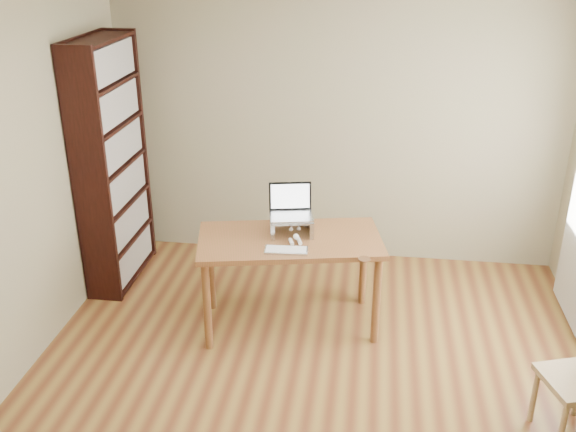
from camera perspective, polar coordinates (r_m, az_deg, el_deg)
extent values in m
cube|color=brown|center=(4.35, 1.79, -16.86)|extent=(4.00, 4.50, 0.02)
cube|color=#8F8960|center=(5.75, 4.44, 8.42)|extent=(4.00, 0.02, 2.60)
cube|color=black|center=(5.21, -17.19, 2.86)|extent=(0.30, 0.04, 2.10)
cube|color=black|center=(5.96, -13.87, 5.82)|extent=(0.30, 0.04, 2.10)
cube|color=black|center=(5.64, -16.73, 4.48)|extent=(0.02, 0.90, 2.10)
cube|color=black|center=(5.98, -14.37, -4.80)|extent=(0.30, 0.84, 0.02)
cube|color=black|center=(5.90, -14.26, -3.37)|extent=(0.20, 0.78, 0.28)
cube|color=black|center=(5.83, -14.70, -1.86)|extent=(0.30, 0.84, 0.03)
cube|color=black|center=(5.75, -14.60, -0.36)|extent=(0.20, 0.78, 0.28)
cube|color=black|center=(5.70, -15.05, 1.22)|extent=(0.30, 0.84, 0.02)
cube|color=black|center=(5.63, -14.95, 2.80)|extent=(0.20, 0.78, 0.28)
cube|color=black|center=(5.58, -15.42, 4.44)|extent=(0.30, 0.84, 0.02)
cube|color=black|center=(5.52, -15.32, 6.10)|extent=(0.20, 0.78, 0.28)
cube|color=black|center=(5.48, -15.80, 7.79)|extent=(0.30, 0.84, 0.02)
cube|color=black|center=(5.43, -15.71, 9.51)|extent=(0.20, 0.78, 0.28)
cube|color=black|center=(5.40, -16.21, 11.25)|extent=(0.30, 0.84, 0.02)
cube|color=black|center=(5.36, -16.12, 13.02)|extent=(0.20, 0.78, 0.28)
cube|color=black|center=(5.35, -16.63, 14.79)|extent=(0.30, 0.84, 0.03)
cube|color=brown|center=(4.77, 0.17, -2.19)|extent=(1.47, 0.94, 0.04)
cylinder|color=brown|center=(5.29, -6.10, -4.10)|extent=(0.06, 0.06, 0.71)
cylinder|color=brown|center=(5.16, 7.44, -4.98)|extent=(0.06, 0.06, 0.71)
cylinder|color=brown|center=(4.82, -7.65, -7.17)|extent=(0.06, 0.06, 0.71)
cylinder|color=brown|center=(4.67, 7.31, -8.26)|extent=(0.06, 0.06, 0.71)
cube|color=silver|center=(4.83, -1.41, -0.82)|extent=(0.03, 0.25, 0.12)
cube|color=silver|center=(4.79, 2.01, -1.01)|extent=(0.03, 0.25, 0.12)
cube|color=silver|center=(4.78, 0.30, -0.20)|extent=(0.32, 0.25, 0.01)
cube|color=silver|center=(4.77, 0.30, -0.04)|extent=(0.36, 0.28, 0.02)
cube|color=black|center=(4.85, 0.50, 1.80)|extent=(0.32, 0.11, 0.21)
cube|color=white|center=(4.84, 0.49, 1.77)|extent=(0.29, 0.09, 0.18)
cube|color=silver|center=(4.56, -0.17, -3.07)|extent=(0.31, 0.15, 0.02)
cube|color=silver|center=(4.56, -0.17, -2.97)|extent=(0.29, 0.13, 0.00)
cylinder|color=#57331E|center=(4.49, 6.81, -3.81)|extent=(0.09, 0.09, 0.01)
ellipsoid|color=#493F39|center=(4.83, 0.38, -0.76)|extent=(0.16, 0.36, 0.12)
ellipsoid|color=#493F39|center=(4.94, 0.55, -0.28)|extent=(0.14, 0.15, 0.11)
ellipsoid|color=#493F39|center=(4.66, 0.08, -1.51)|extent=(0.09, 0.09, 0.09)
ellipsoid|color=white|center=(4.71, 0.14, -1.67)|extent=(0.08, 0.08, 0.08)
sphere|color=white|center=(4.63, 0.02, -1.85)|extent=(0.04, 0.04, 0.04)
cone|color=#493F39|center=(4.65, -0.26, -1.01)|extent=(0.03, 0.04, 0.04)
cone|color=#493F39|center=(4.64, 0.43, -1.05)|extent=(0.03, 0.04, 0.04)
cylinder|color=white|center=(4.68, -0.31, -2.27)|extent=(0.03, 0.08, 0.03)
cylinder|color=white|center=(4.67, 0.42, -2.31)|extent=(0.03, 0.08, 0.03)
cylinder|color=#493F39|center=(4.96, 1.61, -0.64)|extent=(0.13, 0.19, 0.03)
cylinder|color=#A6815A|center=(4.23, 22.30, -16.66)|extent=(0.04, 0.04, 0.40)
cylinder|color=#A6815A|center=(4.45, 21.43, -14.16)|extent=(0.04, 0.04, 0.40)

